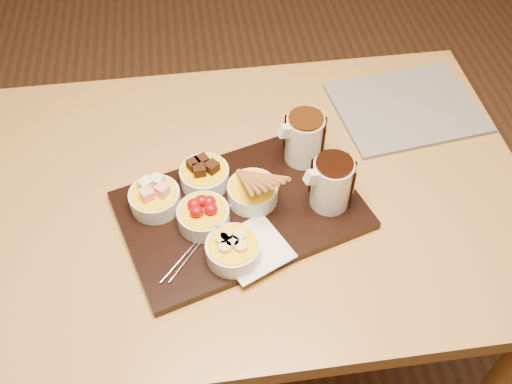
{
  "coord_description": "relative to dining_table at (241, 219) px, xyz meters",
  "views": [
    {
      "loc": [
        -0.07,
        -0.76,
        1.65
      ],
      "look_at": [
        0.02,
        -0.06,
        0.81
      ],
      "focal_mm": 40.0,
      "sensor_mm": 36.0,
      "label": 1
    }
  ],
  "objects": [
    {
      "name": "newspaper",
      "position": [
        0.42,
        0.19,
        0.1
      ],
      "size": [
        0.35,
        0.3,
        0.01
      ],
      "primitive_type": "cube",
      "rotation": [
        0.0,
        0.0,
        0.13
      ],
      "color": "beige",
      "rests_on": "dining_table"
    },
    {
      "name": "bowl_strawberries",
      "position": [
        -0.08,
        -0.09,
        0.14
      ],
      "size": [
        0.1,
        0.1,
        0.04
      ],
      "primitive_type": "cylinder",
      "color": "silver",
      "rests_on": "serving_board"
    },
    {
      "name": "bowl_biscotti",
      "position": [
        0.02,
        -0.04,
        0.14
      ],
      "size": [
        0.1,
        0.1,
        0.04
      ],
      "primitive_type": "cylinder",
      "color": "silver",
      "rests_on": "serving_board"
    },
    {
      "name": "ground",
      "position": [
        0.0,
        0.0,
        -0.65
      ],
      "size": [
        5.0,
        5.0,
        0.0
      ],
      "primitive_type": "plane",
      "color": "brown",
      "rests_on": "ground"
    },
    {
      "name": "serving_board",
      "position": [
        -0.01,
        -0.06,
        0.11
      ],
      "size": [
        0.53,
        0.42,
        0.02
      ],
      "primitive_type": "cube",
      "rotation": [
        0.0,
        0.0,
        0.3
      ],
      "color": "black",
      "rests_on": "dining_table"
    },
    {
      "name": "dining_table",
      "position": [
        0.0,
        0.0,
        0.0
      ],
      "size": [
        1.2,
        0.8,
        0.75
      ],
      "color": "#BD8C46",
      "rests_on": "ground"
    },
    {
      "name": "bowl_marshmallows",
      "position": [
        -0.17,
        -0.03,
        0.14
      ],
      "size": [
        0.1,
        0.1,
        0.04
      ],
      "primitive_type": "cylinder",
      "color": "silver",
      "rests_on": "serving_board"
    },
    {
      "name": "napkin",
      "position": [
        0.0,
        -0.16,
        0.12
      ],
      "size": [
        0.16,
        0.16,
        0.0
      ],
      "primitive_type": "cube",
      "rotation": [
        0.0,
        0.0,
        0.44
      ],
      "color": "white",
      "rests_on": "serving_board"
    },
    {
      "name": "fondue_skewers",
      "position": [
        -0.08,
        -0.12,
        0.12
      ],
      "size": [
        0.22,
        0.19,
        0.01
      ],
      "primitive_type": null,
      "rotation": [
        0.0,
        0.0,
        -0.72
      ],
      "color": "silver",
      "rests_on": "serving_board"
    },
    {
      "name": "pitcher_dark_chocolate",
      "position": [
        0.17,
        -0.07,
        0.17
      ],
      "size": [
        0.1,
        0.1,
        0.11
      ],
      "primitive_type": "cylinder",
      "rotation": [
        0.0,
        0.0,
        0.3
      ],
      "color": "silver",
      "rests_on": "serving_board"
    },
    {
      "name": "bowl_cake",
      "position": [
        -0.07,
        0.01,
        0.14
      ],
      "size": [
        0.1,
        0.1,
        0.04
      ],
      "primitive_type": "cylinder",
      "color": "silver",
      "rests_on": "serving_board"
    },
    {
      "name": "pitcher_milk_chocolate",
      "position": [
        0.14,
        0.06,
        0.17
      ],
      "size": [
        0.1,
        0.1,
        0.11
      ],
      "primitive_type": "cylinder",
      "rotation": [
        0.0,
        0.0,
        0.3
      ],
      "color": "silver",
      "rests_on": "serving_board"
    },
    {
      "name": "bowl_bananas",
      "position": [
        -0.03,
        -0.17,
        0.14
      ],
      "size": [
        0.1,
        0.1,
        0.04
      ],
      "primitive_type": "cylinder",
      "color": "silver",
      "rests_on": "serving_board"
    }
  ]
}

